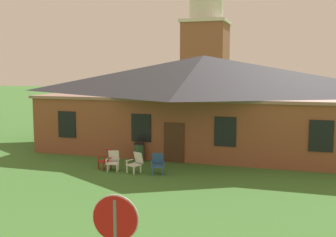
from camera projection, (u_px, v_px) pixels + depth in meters
brick_building at (203, 100)px, 25.72m from camera, size 18.86×10.40×5.75m
dome_tower at (206, 49)px, 46.71m from camera, size 5.18×5.18×16.19m
lawn_chair_by_porch at (107, 159)px, 19.97m from camera, size 0.85×0.87×0.96m
lawn_chair_near_door at (113, 160)px, 19.62m from camera, size 0.74×0.79×0.96m
lawn_chair_left_end at (136, 162)px, 19.23m from camera, size 0.80×0.84×0.96m
lawn_chair_middle at (158, 163)px, 19.00m from camera, size 0.76×0.81×0.96m
trash_bin at (139, 152)px, 21.67m from camera, size 0.56×0.56×0.98m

